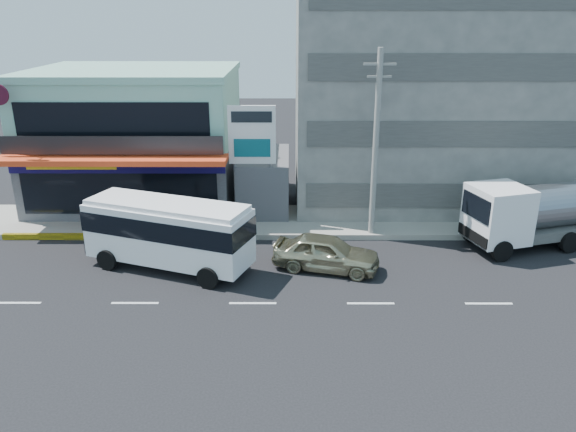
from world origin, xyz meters
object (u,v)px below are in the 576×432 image
at_px(satellite_dish, 263,158).
at_px(shop_building, 139,140).
at_px(utility_pole_near, 376,145).
at_px(sedan, 326,253).
at_px(minibus, 168,229).
at_px(billboard, 252,142).
at_px(motorcycle_rider, 186,230).
at_px(tanker_truck, 542,212).
at_px(concrete_building, 423,90).

bearing_deg(satellite_dish, shop_building, 159.79).
bearing_deg(utility_pole_near, sedan, -123.94).
height_order(satellite_dish, sedan, satellite_dish).
bearing_deg(utility_pole_near, minibus, -159.05).
height_order(shop_building, sedan, shop_building).
relative_size(shop_building, minibus, 1.49).
distance_m(satellite_dish, billboard, 2.31).
bearing_deg(motorcycle_rider, billboard, 34.44).
xyz_separation_m(tanker_truck, motorcycle_rider, (-18.66, 0.41, -1.17)).
distance_m(concrete_building, tanker_truck, 11.06).
relative_size(billboard, tanker_truck, 0.76).
bearing_deg(minibus, satellite_dish, 60.97).
distance_m(concrete_building, billboard, 12.17).
relative_size(sedan, motorcycle_rider, 2.50).
xyz_separation_m(utility_pole_near, tanker_truck, (8.66, -1.01, -3.31)).
relative_size(shop_building, motorcycle_rider, 6.14).
xyz_separation_m(shop_building, tanker_truck, (22.66, -7.55, -2.16)).
bearing_deg(motorcycle_rider, sedan, -25.01).
relative_size(concrete_building, billboard, 2.32).
height_order(concrete_building, billboard, concrete_building).
bearing_deg(billboard, satellite_dish, 74.48).
bearing_deg(utility_pole_near, shop_building, 154.94).
bearing_deg(minibus, tanker_truck, 8.70).
xyz_separation_m(utility_pole_near, minibus, (-10.16, -3.89, -3.16)).
distance_m(utility_pole_near, tanker_truck, 9.32).
bearing_deg(satellite_dish, minibus, -119.03).
distance_m(shop_building, billboard, 8.92).
relative_size(shop_building, concrete_building, 0.77).
xyz_separation_m(concrete_building, billboard, (-10.50, -5.80, -2.07)).
height_order(concrete_building, sedan, concrete_building).
height_order(billboard, tanker_truck, billboard).
bearing_deg(satellite_dish, billboard, -105.52).
bearing_deg(tanker_truck, sedan, -165.20).
xyz_separation_m(billboard, utility_pole_near, (6.50, -1.80, 0.22)).
distance_m(minibus, motorcycle_rider, 3.55).
height_order(satellite_dish, utility_pole_near, utility_pole_near).
relative_size(billboard, minibus, 0.83).
bearing_deg(motorcycle_rider, satellite_dish, 46.40).
xyz_separation_m(concrete_building, motorcycle_rider, (-14.00, -8.20, -6.33)).
relative_size(concrete_building, utility_pole_near, 1.60).
relative_size(tanker_truck, motorcycle_rider, 4.48).
distance_m(billboard, sedan, 8.05).
distance_m(concrete_building, sedan, 14.74).
distance_m(utility_pole_near, motorcycle_rider, 10.98).
bearing_deg(tanker_truck, billboard, 169.50).
relative_size(minibus, motorcycle_rider, 4.13).
bearing_deg(shop_building, satellite_dish, -20.21).
distance_m(shop_building, tanker_truck, 23.98).
height_order(concrete_building, satellite_dish, concrete_building).
bearing_deg(sedan, billboard, 48.52).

